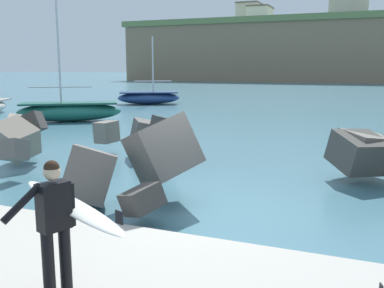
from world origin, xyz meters
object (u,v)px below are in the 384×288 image
(boat_near_right, at_px, (70,111))
(station_building_central, at_px, (249,15))
(boat_near_centre, at_px, (149,97))
(station_building_east, at_px, (349,5))
(station_building_west, at_px, (260,15))
(surfer_with_board, at_px, (61,216))

(boat_near_right, relative_size, station_building_central, 1.14)
(station_building_central, bearing_deg, boat_near_centre, -81.31)
(boat_near_right, bearing_deg, station_building_east, 82.26)
(boat_near_right, bearing_deg, boat_near_centre, 95.57)
(station_building_east, bearing_deg, station_building_west, 174.47)
(surfer_with_board, relative_size, station_building_east, 0.25)
(boat_near_centre, height_order, station_building_east, station_building_east)
(surfer_with_board, xyz_separation_m, station_building_west, (-21.10, 100.25, 13.77))
(station_building_central, distance_m, station_building_east, 26.18)
(station_building_west, bearing_deg, station_building_central, 121.61)
(boat_near_centre, bearing_deg, boat_near_right, -84.43)
(surfer_with_board, distance_m, station_building_west, 103.37)
(boat_near_right, distance_m, station_building_west, 85.67)
(boat_near_right, relative_size, station_building_east, 0.90)
(surfer_with_board, height_order, boat_near_right, boat_near_right)
(station_building_central, bearing_deg, boat_near_right, -81.72)
(boat_near_right, height_order, station_building_west, station_building_west)
(surfer_with_board, distance_m, station_building_east, 99.46)
(station_building_east, bearing_deg, boat_near_centre, -100.00)
(boat_near_centre, xyz_separation_m, boat_near_right, (1.18, -12.13, 0.04))
(boat_near_right, bearing_deg, station_building_west, 95.94)
(boat_near_centre, bearing_deg, station_building_east, 80.00)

